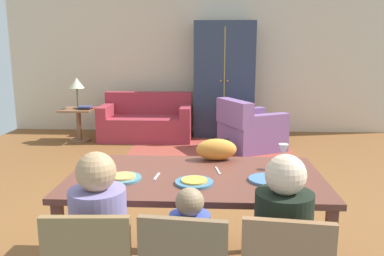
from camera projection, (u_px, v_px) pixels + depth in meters
The scene contains 22 objects.
ground_plane at pixel (190, 187), 4.74m from camera, with size 7.45×6.46×0.02m, color brown.
back_wall at pixel (199, 62), 7.68m from camera, with size 7.45×0.10×2.70m, color beige.
dining_table at pixel (195, 185), 2.77m from camera, with size 1.76×0.98×0.76m.
plate_near_man at pixel (123, 178), 2.66m from camera, with size 0.25×0.25×0.02m, color teal.
pizza_near_man at pixel (123, 176), 2.66m from camera, with size 0.17×0.17×0.01m, color #E2A250.
plate_near_child at pixel (194, 182), 2.58m from camera, with size 0.25×0.25×0.02m, color teal.
pizza_near_child at pixel (194, 180), 2.57m from camera, with size 0.17×0.17×0.01m, color gold.
plate_near_woman at pixel (267, 180), 2.63m from camera, with size 0.25×0.25×0.02m, color teal.
wine_glass at pixel (283, 151), 2.87m from camera, with size 0.07×0.07×0.19m.
fork at pixel (157, 176), 2.72m from camera, with size 0.02×0.15×0.01m, color silver.
knife at pixel (218, 171), 2.84m from camera, with size 0.01×0.17×0.01m, color silver.
person_man at pixel (102, 255), 2.17m from camera, with size 0.30×0.41×1.11m.
cat at pixel (216, 149), 3.11m from camera, with size 0.32×0.16×0.17m, color orange.
area_rug at pixel (210, 151), 6.34m from camera, with size 2.60×1.80×0.01m, color #9D3F33.
couch at pixel (147, 122), 7.18m from camera, with size 1.62×0.86×0.82m.
armchair at pixel (249, 130), 6.42m from camera, with size 1.15×1.15×0.82m.
armoire at pixel (224, 79), 7.33m from camera, with size 1.10×0.59×2.10m.
side_table at pixel (79, 120), 6.97m from camera, with size 0.56×0.56×0.58m.
table_lamp at pixel (77, 84), 6.84m from camera, with size 0.26×0.26×0.54m.
book_lower at pixel (88, 108), 6.95m from camera, with size 0.22×0.16×0.03m, color #953930.
book_upper at pixel (85, 107), 6.85m from camera, with size 0.22×0.16×0.03m, color #394579.
handbag at pixel (219, 148), 6.02m from camera, with size 0.32×0.16×0.26m, color black.
Camera 1 is at (0.24, -3.87, 1.63)m, focal length 36.98 mm.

